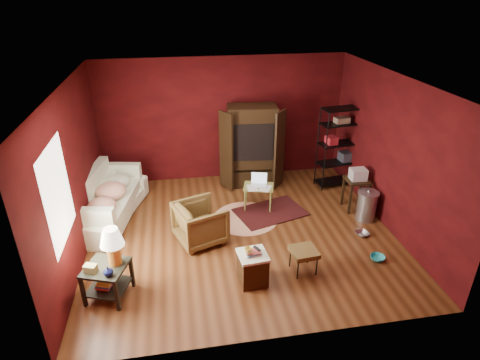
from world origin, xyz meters
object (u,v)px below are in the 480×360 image
object	(u,v)px
hamper	(253,267)
laptop_desk	(259,188)
tv_armoire	(252,145)
side_table	(109,257)
wire_shelving	(339,144)
sofa	(106,199)
armchair	(200,221)

from	to	relation	value
hamper	laptop_desk	xyz separation A→B (m)	(0.56, 2.21, 0.18)
hamper	laptop_desk	world-z (taller)	laptop_desk
laptop_desk	tv_armoire	bearing A→B (deg)	102.01
laptop_desk	tv_armoire	world-z (taller)	tv_armoire
side_table	tv_armoire	xyz separation A→B (m)	(2.71, 3.25, 0.27)
hamper	wire_shelving	world-z (taller)	wire_shelving
sofa	laptop_desk	xyz separation A→B (m)	(2.99, -0.09, 0.02)
side_table	wire_shelving	world-z (taller)	wire_shelving
hamper	wire_shelving	size ratio (longest dim) A/B	0.33
laptop_desk	wire_shelving	world-z (taller)	wire_shelving
armchair	laptop_desk	xyz separation A→B (m)	(1.26, 0.97, 0.05)
tv_armoire	wire_shelving	xyz separation A→B (m)	(1.89, -0.38, 0.05)
sofa	wire_shelving	distance (m)	5.03
sofa	side_table	world-z (taller)	side_table
sofa	side_table	size ratio (longest dim) A/B	1.96
sofa	armchair	distance (m)	2.03
armchair	hamper	distance (m)	1.43
sofa	laptop_desk	bearing A→B (deg)	-73.95
hamper	tv_armoire	world-z (taller)	tv_armoire
sofa	side_table	xyz separation A→B (m)	(0.35, -2.23, 0.25)
armchair	hamper	bearing A→B (deg)	-170.57
sofa	tv_armoire	bearing A→B (deg)	-53.69
sofa	hamper	xyz separation A→B (m)	(2.43, -2.31, -0.16)
tv_armoire	laptop_desk	bearing A→B (deg)	-88.52
armchair	wire_shelving	xyz separation A→B (m)	(3.23, 1.71, 0.59)
wire_shelving	armchair	bearing A→B (deg)	-160.61
hamper	tv_armoire	xyz separation A→B (m)	(0.64, 3.33, 0.68)
sofa	wire_shelving	world-z (taller)	wire_shelving
side_table	hamper	world-z (taller)	side_table
wire_shelving	side_table	bearing A→B (deg)	-156.54
sofa	wire_shelving	bearing A→B (deg)	-64.71
tv_armoire	wire_shelving	world-z (taller)	tv_armoire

